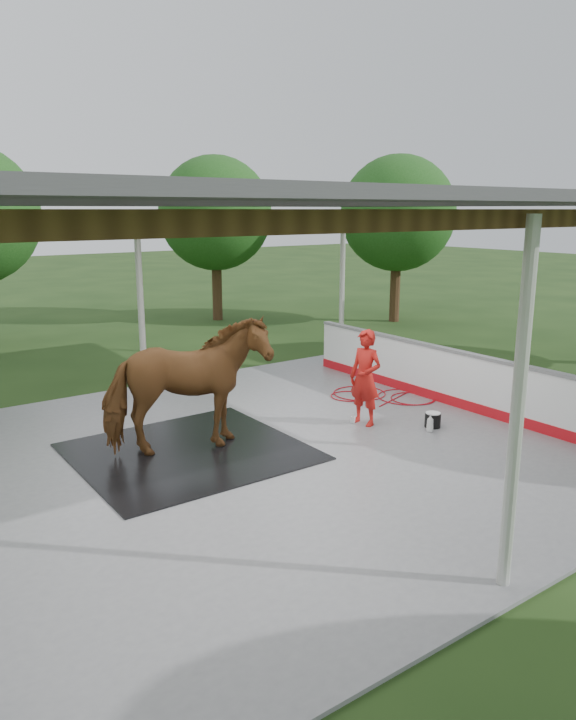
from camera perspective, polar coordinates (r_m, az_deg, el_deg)
ground at (r=10.70m, az=-2.41°, el=-8.36°), size 100.00×100.00×0.00m
concrete_slab at (r=10.69m, az=-2.41°, el=-8.24°), size 12.00×10.00×0.05m
pavilion_structure at (r=9.95m, az=-2.64°, el=13.39°), size 12.60×10.60×4.05m
dasher_board at (r=13.46m, az=14.15°, el=-1.55°), size 0.16×8.00×1.15m
tree_belt at (r=10.87m, az=-3.92°, el=12.43°), size 28.00×28.00×5.80m
rubber_mat at (r=10.75m, az=-8.78°, el=-8.04°), size 3.52×3.30×0.03m
horse at (r=10.40m, az=-9.00°, el=-2.30°), size 2.81×1.75×2.21m
handler at (r=11.82m, az=6.89°, el=-1.56°), size 0.55×0.72×1.77m
wash_bucket at (r=12.06m, az=12.74°, el=-5.19°), size 0.29×0.29×0.27m
soap_bottle_a at (r=11.79m, az=12.52°, el=-5.48°), size 0.13×0.13×0.33m
soap_bottle_b at (r=12.07m, az=5.79°, el=-5.16°), size 0.11×0.11×0.18m
hose_coil at (r=13.83m, az=8.63°, el=-3.18°), size 1.95×1.99×0.02m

